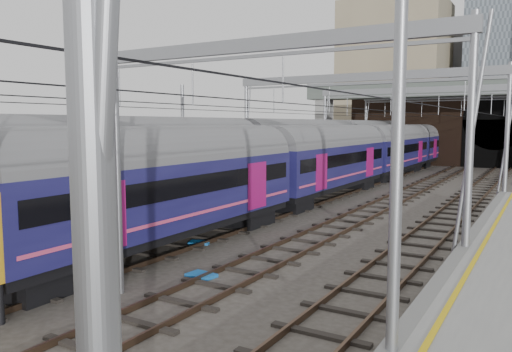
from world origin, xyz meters
The scene contains 11 objects.
ground centered at (0.00, 0.00, 0.00)m, with size 160.00×160.00×0.00m, color #38332D.
tracks centered at (0.00, 15.00, 0.02)m, with size 14.40×80.00×0.22m.
overhead_line centered at (0.00, 21.49, 6.57)m, with size 16.80×80.00×8.00m.
retaining_wall centered at (1.40, 51.93, 4.33)m, with size 28.00×2.75×9.00m.
overbridge centered at (0.00, 46.00, 7.27)m, with size 28.00×3.00×9.25m.
city_skyline centered at (2.73, 70.48, 17.09)m, with size 37.50×27.50×60.00m.
train_main centered at (-2.00, 29.78, 2.43)m, with size 2.70×62.52×4.68m.
train_second centered at (-6.00, 26.72, 2.61)m, with size 3.01×52.17×5.11m.
equip_cover_a centered at (-1.93, 0.86, 0.04)m, with size 0.73×0.52×0.09m, color blue.
equip_cover_b centered at (-1.61, 7.81, 0.05)m, with size 0.81×0.57×0.10m, color blue.
equip_cover_c centered at (1.07, 4.35, 0.05)m, with size 0.87×0.61×0.10m, color blue.
Camera 1 is at (10.26, -7.80, 4.76)m, focal length 35.00 mm.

